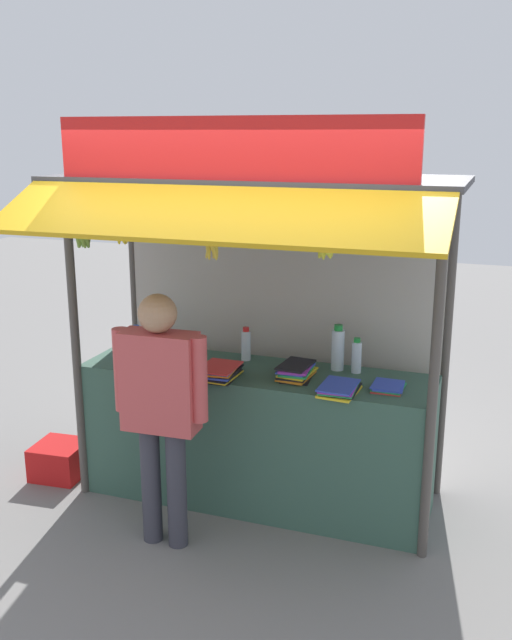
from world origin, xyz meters
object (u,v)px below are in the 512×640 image
(water_bottle_right, at_px, (357,356))
(banana_bunch_leftmost, at_px, (83,234))
(water_bottle_left, at_px, (137,341))
(vendor_person, at_px, (161,398))
(banana_bunch_inner_left, at_px, (326,244))
(water_bottle_back_right, at_px, (338,349))
(plastic_crate, at_px, (60,460))
(magazine_stack_far_left, at_px, (388,387))
(magazine_stack_front_right, at_px, (219,372))
(banana_bunch_rightmost, at_px, (122,230))
(water_bottle_front_left, at_px, (246,345))
(magazine_stack_mid_right, at_px, (296,371))
(banana_bunch_inner_right, at_px, (212,245))
(magazine_stack_mid_left, at_px, (339,389))

(water_bottle_right, xyz_separation_m, banana_bunch_leftmost, (-1.64, -0.61, 0.81))
(water_bottle_left, relative_size, vendor_person, 0.14)
(banana_bunch_inner_left, relative_size, vendor_person, 0.18)
(water_bottle_back_right, distance_m, plastic_crate, 2.25)
(vendor_person, bearing_deg, magazine_stack_far_left, -155.13)
(water_bottle_back_right, relative_size, magazine_stack_front_right, 0.97)
(banana_bunch_rightmost, bearing_deg, water_bottle_front_left, 46.38)
(magazine_stack_far_left, distance_m, banana_bunch_leftmost, 2.13)
(water_bottle_right, xyz_separation_m, banana_bunch_rightmost, (-1.36, -0.60, 0.85))
(water_bottle_right, bearing_deg, magazine_stack_far_left, -43.99)
(magazine_stack_mid_right, bearing_deg, banana_bunch_rightmost, -159.87)
(magazine_stack_far_left, distance_m, banana_bunch_inner_right, 1.39)
(water_bottle_right, height_order, banana_bunch_inner_left, banana_bunch_inner_left)
(magazine_stack_mid_left, xyz_separation_m, banana_bunch_leftmost, (-1.62, -0.21, 0.90))
(magazine_stack_mid_right, xyz_separation_m, magazine_stack_front_right, (-0.47, -0.17, -0.00))
(magazine_stack_far_left, relative_size, banana_bunch_inner_right, 0.69)
(magazine_stack_mid_right, bearing_deg, banana_bunch_leftmost, -163.93)
(water_bottle_back_right, bearing_deg, plastic_crate, -169.40)
(plastic_crate, bearing_deg, water_bottle_back_right, 10.60)
(water_bottle_right, distance_m, banana_bunch_inner_right, 1.25)
(water_bottle_front_left, relative_size, banana_bunch_leftmost, 0.75)
(water_bottle_left, xyz_separation_m, plastic_crate, (-0.58, -0.19, -0.92))
(banana_bunch_inner_right, relative_size, plastic_crate, 0.95)
(water_bottle_right, bearing_deg, water_bottle_back_right, 172.71)
(banana_bunch_inner_right, bearing_deg, water_bottle_left, 150.51)
(magazine_stack_mid_right, bearing_deg, water_bottle_left, 176.67)
(banana_bunch_leftmost, bearing_deg, banana_bunch_inner_right, -0.01)
(magazine_stack_far_left, bearing_deg, banana_bunch_inner_left, -132.48)
(water_bottle_left, distance_m, water_bottle_front_left, 0.78)
(magazine_stack_far_left, bearing_deg, magazine_stack_mid_right, 178.82)
(vendor_person, bearing_deg, magazine_stack_mid_left, -155.54)
(water_bottle_front_left, distance_m, banana_bunch_leftmost, 1.33)
(water_bottle_right, relative_size, plastic_crate, 0.67)
(water_bottle_left, bearing_deg, banana_bunch_rightmost, -67.42)
(water_bottle_front_left, relative_size, magazine_stack_mid_left, 0.73)
(vendor_person, bearing_deg, water_bottle_left, -55.31)
(water_bottle_right, height_order, banana_bunch_leftmost, banana_bunch_leftmost)
(water_bottle_back_right, relative_size, plastic_crate, 0.87)
(magazine_stack_front_right, xyz_separation_m, vendor_person, (-0.17, -0.49, -0.03))
(water_bottle_right, relative_size, magazine_stack_mid_left, 0.73)
(magazine_stack_front_right, height_order, banana_bunch_leftmost, banana_bunch_leftmost)
(magazine_stack_mid_left, bearing_deg, banana_bunch_inner_left, -105.03)
(banana_bunch_leftmost, height_order, vendor_person, banana_bunch_leftmost)
(water_bottle_front_left, height_order, banana_bunch_inner_left, banana_bunch_inner_left)
(water_bottle_front_left, distance_m, magazine_stack_front_right, 0.42)
(water_bottle_left, xyz_separation_m, banana_bunch_leftmost, (-0.10, -0.44, 0.82))
(magazine_stack_mid_right, relative_size, banana_bunch_rightmost, 1.13)
(banana_bunch_inner_right, height_order, plastic_crate, banana_bunch_inner_right)
(magazine_stack_far_left, xyz_separation_m, magazine_stack_mid_right, (-0.60, 0.01, 0.03))
(magazine_stack_front_right, bearing_deg, plastic_crate, 177.99)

